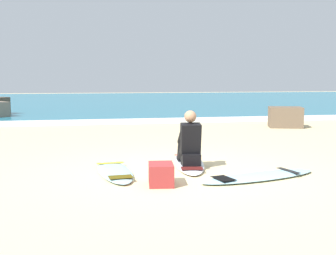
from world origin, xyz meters
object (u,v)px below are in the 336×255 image
at_px(surfboard_spare_far, 259,176).
at_px(shoreline_rock, 285,117).
at_px(beach_bag, 161,174).
at_px(surfer_seated, 190,143).
at_px(surfboard_spare_near, 115,171).
at_px(surfboard_main, 189,163).

distance_m(surfboard_spare_far, shoreline_rock, 7.39).
bearing_deg(beach_bag, surfboard_spare_far, 3.35).
xyz_separation_m(shoreline_rock, beach_bag, (-5.24, -6.51, -0.17)).
distance_m(surfer_seated, shoreline_rock, 7.07).
bearing_deg(shoreline_rock, beach_bag, -128.84).
bearing_deg(surfer_seated, shoreline_rock, 50.13).
bearing_deg(surfboard_spare_near, surfboard_spare_far, -20.16).
xyz_separation_m(surfer_seated, surfboard_spare_near, (-1.33, -0.17, -0.40)).
height_order(surfboard_main, beach_bag, beach_bag).
distance_m(surfboard_main, surfer_seated, 0.49).
distance_m(surfboard_spare_near, shoreline_rock, 8.11).
relative_size(surfer_seated, surfboard_spare_near, 0.50).
relative_size(shoreline_rock, beach_bag, 2.13).
relative_size(surfboard_main, surfboard_spare_near, 1.14).
xyz_separation_m(surfboard_main, surfer_seated, (-0.06, -0.28, 0.40)).
bearing_deg(shoreline_rock, surfboard_spare_near, -136.30).
relative_size(surfboard_main, beach_bag, 4.47).
distance_m(surfboard_main, beach_bag, 1.57).
bearing_deg(beach_bag, surfer_seated, 56.84).
bearing_deg(surfboard_spare_near, surfer_seated, 7.49).
bearing_deg(surfboard_spare_far, shoreline_rock, 60.38).
xyz_separation_m(surfer_seated, shoreline_rock, (4.53, 5.43, -0.11)).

